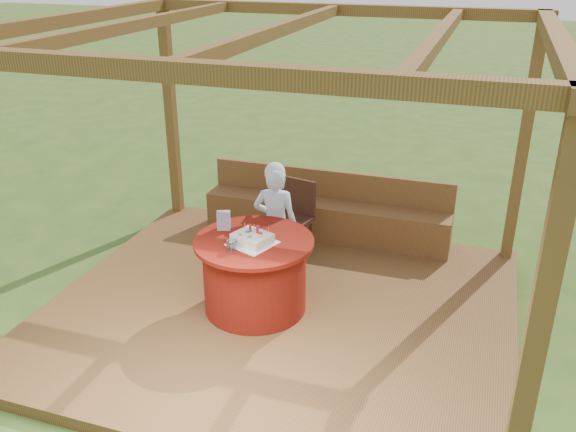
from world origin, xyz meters
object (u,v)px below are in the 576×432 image
object	(u,v)px
birthday_cake	(252,239)
drinking_glass	(232,246)
elderly_woman	(275,222)
gift_bag	(224,220)
bench	(326,216)
table	(255,274)
chair	(294,214)

from	to	relation	value
birthday_cake	drinking_glass	world-z (taller)	birthday_cake
elderly_woman	gift_bag	size ratio (longest dim) A/B	7.12
bench	table	bearing A→B (deg)	-97.03
chair	birthday_cake	world-z (taller)	birthday_cake
chair	birthday_cake	distance (m)	1.39
table	gift_bag	world-z (taller)	gift_bag
elderly_woman	birthday_cake	bearing A→B (deg)	-87.45
elderly_woman	birthday_cake	xyz separation A→B (m)	(0.03, -0.72, 0.14)
bench	birthday_cake	size ratio (longest dim) A/B	6.18
gift_bag	drinking_glass	bearing A→B (deg)	-78.94
table	birthday_cake	distance (m)	0.43
table	elderly_woman	size ratio (longest dim) A/B	0.88
bench	table	size ratio (longest dim) A/B	2.62
bench	elderly_woman	distance (m)	1.26
table	chair	world-z (taller)	chair
gift_bag	drinking_glass	xyz separation A→B (m)	(0.26, -0.41, -0.04)
birthday_cake	gift_bag	size ratio (longest dim) A/B	2.64
chair	elderly_woman	world-z (taller)	elderly_woman
chair	drinking_glass	bearing A→B (deg)	-93.26
drinking_glass	bench	bearing A→B (deg)	81.02
chair	elderly_woman	bearing A→B (deg)	-89.54
elderly_woman	chair	bearing A→B (deg)	90.46
chair	drinking_glass	world-z (taller)	chair
bench	elderly_woman	world-z (taller)	elderly_woman
gift_bag	drinking_glass	world-z (taller)	gift_bag
table	chair	xyz separation A→B (m)	(-0.02, 1.27, 0.10)
chair	gift_bag	xyz separation A→B (m)	(-0.35, -1.14, 0.36)
gift_bag	drinking_glass	distance (m)	0.49
drinking_glass	birthday_cake	bearing A→B (deg)	57.07
bench	elderly_woman	bearing A→B (deg)	-101.43
birthday_cake	chair	bearing A→B (deg)	91.58
table	bench	bearing A→B (deg)	82.97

